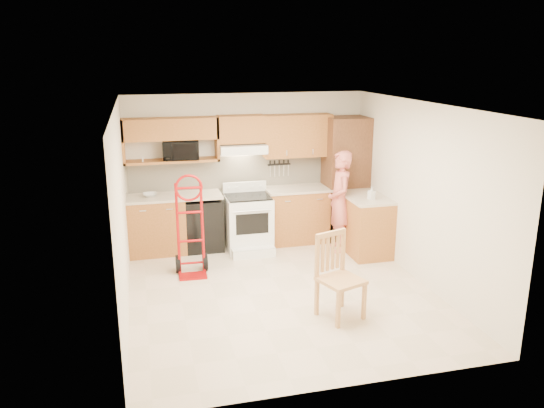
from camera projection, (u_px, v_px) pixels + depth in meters
name	position (u px, v px, depth m)	size (l,w,h in m)	color
floor	(281.00, 292.00, 7.31)	(4.00, 4.50, 0.02)	beige
ceiling	(282.00, 104.00, 6.64)	(4.00, 4.50, 0.02)	white
wall_back	(247.00, 168.00, 9.09)	(4.00, 0.02, 2.50)	beige
wall_front	(346.00, 268.00, 4.86)	(4.00, 0.02, 2.50)	beige
wall_left	(121.00, 214.00, 6.51)	(0.02, 4.50, 2.50)	beige
wall_right	(422.00, 194.00, 7.44)	(0.02, 4.50, 2.50)	beige
backsplash	(247.00, 171.00, 9.08)	(3.92, 0.03, 0.55)	beige
lower_cab_left	(157.00, 226.00, 8.65)	(0.90, 0.60, 0.90)	#AC5F34
dishwasher	(203.00, 224.00, 8.83)	(0.60, 0.60, 0.85)	black
lower_cab_right	(299.00, 215.00, 9.21)	(1.14, 0.60, 0.90)	#AC5F34
countertop_left	(174.00, 196.00, 8.60)	(1.50, 0.63, 0.04)	beige
countertop_right	(299.00, 189.00, 9.08)	(1.14, 0.63, 0.04)	beige
cab_return_right	(365.00, 226.00, 8.66)	(0.60, 1.00, 0.90)	#AC5F34
countertop_return	(366.00, 197.00, 8.53)	(0.63, 1.00, 0.04)	beige
pantry_tall	(345.00, 179.00, 9.24)	(0.70, 0.60, 2.10)	brown
upper_cab_left	(170.00, 129.00, 8.44)	(1.50, 0.33, 0.34)	#AC5F34
upper_shelf_mw	(172.00, 161.00, 8.58)	(1.50, 0.33, 0.04)	#AC5F34
upper_cab_center	(241.00, 129.00, 8.71)	(0.76, 0.33, 0.44)	#AC5F34
upper_cab_right	(297.00, 136.00, 8.97)	(1.14, 0.33, 0.70)	#AC5F34
range_hood	(242.00, 149.00, 8.73)	(0.76, 0.46, 0.14)	white
knife_strip	(279.00, 168.00, 9.17)	(0.40, 0.05, 0.29)	black
microwave	(181.00, 150.00, 8.56)	(0.56, 0.38, 0.31)	black
range	(249.00, 219.00, 8.73)	(0.73, 0.95, 1.07)	white
person	(340.00, 202.00, 8.66)	(0.60, 0.39, 1.64)	#D1665B
hand_truck	(191.00, 231.00, 7.71)	(0.53, 0.49, 1.35)	#A40C0C
dining_chair	(341.00, 277.00, 6.47)	(0.47, 0.51, 1.04)	tan
soap_bottle	(372.00, 193.00, 8.32)	(0.09, 0.09, 0.20)	white
bowl	(150.00, 195.00, 8.50)	(0.22, 0.22, 0.05)	white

